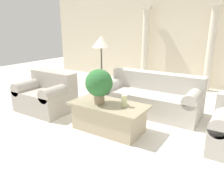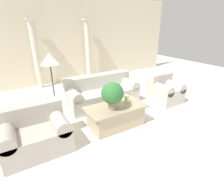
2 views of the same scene
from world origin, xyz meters
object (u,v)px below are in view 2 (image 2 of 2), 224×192
loveseat (35,132)px  coffee_table (116,116)px  sofa_long (102,93)px  armchair (164,90)px  floor_lamp (50,62)px  potted_plant (112,94)px

loveseat → coffee_table: (1.70, -0.11, -0.10)m
sofa_long → coffee_table: (-0.29, -1.24, -0.09)m
coffee_table → armchair: bearing=12.5°
sofa_long → loveseat: size_ratio=1.77×
sofa_long → armchair: bearing=-24.7°
coffee_table → floor_lamp: bearing=129.3°
sofa_long → armchair: (1.72, -0.79, 0.01)m
coffee_table → loveseat: bearing=176.4°
floor_lamp → sofa_long: bearing=-1.1°
armchair → sofa_long: bearing=155.3°
floor_lamp → coffee_table: bearing=-50.7°
sofa_long → potted_plant: size_ratio=3.37×
coffee_table → potted_plant: size_ratio=2.23×
sofa_long → coffee_table: 1.27m
potted_plant → sofa_long: bearing=71.6°
potted_plant → loveseat: bearing=173.3°
coffee_table → sofa_long: bearing=76.6°
loveseat → armchair: bearing=5.2°
sofa_long → potted_plant: (-0.44, -1.31, 0.51)m
potted_plant → floor_lamp: 1.69m
armchair → floor_lamp: bearing=165.0°
floor_lamp → armchair: size_ratio=1.84×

